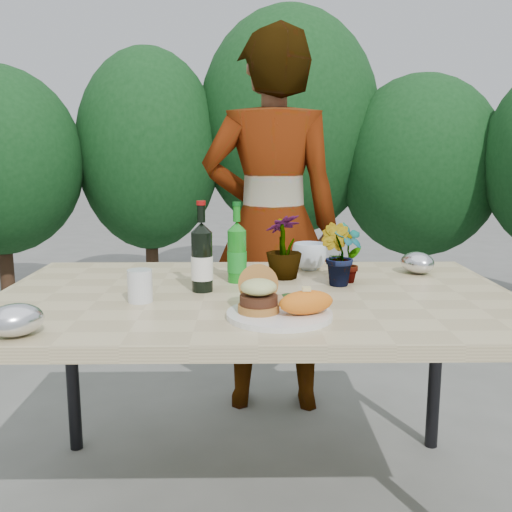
{
  "coord_description": "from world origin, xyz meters",
  "views": [
    {
      "loc": [
        -0.02,
        -1.72,
        1.18
      ],
      "look_at": [
        0.0,
        -0.08,
        0.88
      ],
      "focal_mm": 40.0,
      "sensor_mm": 36.0,
      "label": 1
    }
  ],
  "objects_px": {
    "patio_table": "(256,310)",
    "person": "(272,225)",
    "wine_bottle": "(202,258)",
    "dinner_plate": "(279,315)"
  },
  "relations": [
    {
      "from": "patio_table",
      "to": "person",
      "type": "relative_size",
      "value": 0.94
    },
    {
      "from": "wine_bottle",
      "to": "person",
      "type": "height_order",
      "value": "person"
    },
    {
      "from": "patio_table",
      "to": "dinner_plate",
      "type": "distance_m",
      "value": 0.28
    },
    {
      "from": "patio_table",
      "to": "dinner_plate",
      "type": "xyz_separation_m",
      "value": [
        0.06,
        -0.27,
        0.06
      ]
    },
    {
      "from": "dinner_plate",
      "to": "person",
      "type": "relative_size",
      "value": 0.16
    },
    {
      "from": "patio_table",
      "to": "person",
      "type": "distance_m",
      "value": 0.85
    },
    {
      "from": "person",
      "to": "patio_table",
      "type": "bearing_deg",
      "value": 84.86
    },
    {
      "from": "wine_bottle",
      "to": "dinner_plate",
      "type": "bearing_deg",
      "value": -32.27
    },
    {
      "from": "dinner_plate",
      "to": "wine_bottle",
      "type": "distance_m",
      "value": 0.38
    },
    {
      "from": "dinner_plate",
      "to": "wine_bottle",
      "type": "bearing_deg",
      "value": 127.75
    }
  ]
}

